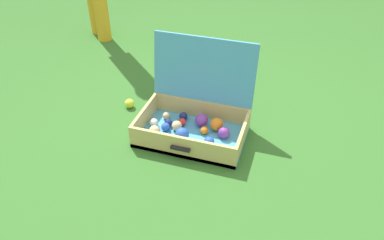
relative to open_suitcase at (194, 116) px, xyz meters
The scene contains 3 objects.
ground_plane 0.15m from the open_suitcase, 53.71° to the right, with size 16.00×16.00×0.00m, color #336B28.
open_suitcase is the anchor object (origin of this frame).
stray_ball_on_grass 0.50m from the open_suitcase, 166.57° to the left, with size 0.06×0.06×0.06m, color #CCDB38.
Camera 1 is at (0.48, -1.64, 1.40)m, focal length 35.39 mm.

